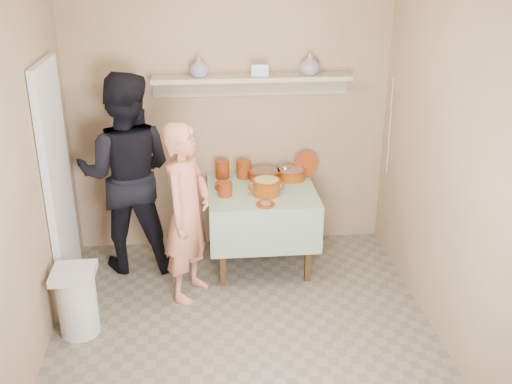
{
  "coord_description": "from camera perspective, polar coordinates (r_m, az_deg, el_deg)",
  "views": [
    {
      "loc": [
        -0.28,
        -3.72,
        2.85
      ],
      "look_at": [
        0.15,
        0.75,
        0.95
      ],
      "focal_mm": 42.0,
      "sensor_mm": 36.0,
      "label": 1
    }
  ],
  "objects": [
    {
      "name": "cazuela_meat_b",
      "position": [
        5.64,
        3.39,
        1.8
      ],
      "size": [
        0.28,
        0.28,
        0.1
      ],
      "color": "#742B03",
      "rests_on": "serving_table"
    },
    {
      "name": "serving_table",
      "position": [
        5.49,
        0.51,
        -0.78
      ],
      "size": [
        0.97,
        0.97,
        0.76
      ],
      "color": "#4C2D16",
      "rests_on": "ground"
    },
    {
      "name": "electrical_cord",
      "position": [
        5.72,
        12.64,
        6.11
      ],
      "size": [
        0.01,
        0.05,
        0.9
      ],
      "color": "silver",
      "rests_on": "wall_shelf"
    },
    {
      "name": "cazuela_meat_a",
      "position": [
        5.62,
        0.81,
        1.74
      ],
      "size": [
        0.3,
        0.3,
        0.1
      ],
      "color": "#742B03",
      "rests_on": "serving_table"
    },
    {
      "name": "cazuela_rice",
      "position": [
        5.28,
        0.99,
        0.61
      ],
      "size": [
        0.33,
        0.25,
        0.14
      ],
      "color": "#742B03",
      "rests_on": "serving_table"
    },
    {
      "name": "bowl_stack",
      "position": [
        5.27,
        -2.97,
        0.27
      ],
      "size": [
        0.13,
        0.13,
        0.13
      ],
      "primitive_type": "cylinder",
      "color": "maroon",
      "rests_on": "serving_table"
    },
    {
      "name": "propped_lid",
      "position": [
        5.71,
        4.82,
        2.69
      ],
      "size": [
        0.24,
        0.11,
        0.23
      ],
      "primitive_type": "cylinder",
      "rotation": [
        1.24,
        0.0,
        0.09
      ],
      "color": "maroon",
      "rests_on": "serving_table"
    },
    {
      "name": "vase_right",
      "position": [
        5.51,
        5.15,
        12.03
      ],
      "size": [
        0.21,
        0.21,
        0.19
      ],
      "primitive_type": "imported",
      "rotation": [
        0.0,
        0.0,
        0.13
      ],
      "color": "navy",
      "rests_on": "wall_shelf"
    },
    {
      "name": "ladle",
      "position": [
        5.61,
        2.82,
        2.24
      ],
      "size": [
        0.08,
        0.26,
        0.19
      ],
      "color": "silver",
      "rests_on": "cazuela_meat_b"
    },
    {
      "name": "ground",
      "position": [
        4.7,
        -0.97,
        -14.45
      ],
      "size": [
        3.5,
        3.5,
        0.0
      ],
      "primitive_type": "plane",
      "color": "#706958",
      "rests_on": "ground"
    },
    {
      "name": "front_plate",
      "position": [
        5.09,
        0.92,
        -1.17
      ],
      "size": [
        0.16,
        0.16,
        0.03
      ],
      "color": "maroon",
      "rests_on": "serving_table"
    },
    {
      "name": "ceramic_box",
      "position": [
        5.46,
        0.37,
        11.57
      ],
      "size": [
        0.16,
        0.12,
        0.11
      ],
      "primitive_type": "cube",
      "rotation": [
        0.0,
        0.0,
        -0.07
      ],
      "color": "navy",
      "rests_on": "wall_shelf"
    },
    {
      "name": "empty_bowl",
      "position": [
        5.44,
        -3.12,
        0.6
      ],
      "size": [
        0.16,
        0.16,
        0.05
      ],
      "primitive_type": "cylinder",
      "color": "maroon",
      "rests_on": "serving_table"
    },
    {
      "name": "trash_bin",
      "position": [
        4.88,
        -16.66,
        -9.92
      ],
      "size": [
        0.32,
        0.32,
        0.56
      ],
      "color": "silver",
      "rests_on": "ground"
    },
    {
      "name": "room_shell",
      "position": [
        3.93,
        -1.13,
        4.55
      ],
      "size": [
        3.04,
        3.54,
        2.62
      ],
      "color": "tan",
      "rests_on": "ground"
    },
    {
      "name": "vase_left",
      "position": [
        5.43,
        -5.46,
        11.77
      ],
      "size": [
        0.24,
        0.24,
        0.18
      ],
      "primitive_type": "imported",
      "rotation": [
        0.0,
        0.0,
        0.85
      ],
      "color": "navy",
      "rests_on": "wall_shelf"
    },
    {
      "name": "plate_stack_a",
      "position": [
        5.66,
        -3.22,
        2.19
      ],
      "size": [
        0.13,
        0.13,
        0.18
      ],
      "primitive_type": "cylinder",
      "color": "maroon",
      "rests_on": "serving_table"
    },
    {
      "name": "person_cook",
      "position": [
        4.96,
        -6.55,
        -2.0
      ],
      "size": [
        0.58,
        0.67,
        1.54
      ],
      "primitive_type": "imported",
      "rotation": [
        0.0,
        0.0,
        1.12
      ],
      "color": "#CD7558",
      "rests_on": "ground"
    },
    {
      "name": "plate_stack_b",
      "position": [
        5.67,
        -1.18,
        2.2
      ],
      "size": [
        0.14,
        0.14,
        0.17
      ],
      "primitive_type": "cylinder",
      "color": "maroon",
      "rests_on": "serving_table"
    },
    {
      "name": "wall_shelf",
      "position": [
        5.52,
        -0.39,
        10.63
      ],
      "size": [
        1.8,
        0.25,
        0.21
      ],
      "color": "tan",
      "rests_on": "room_shell"
    },
    {
      "name": "tile_panel",
      "position": [
        5.16,
        -18.32,
        0.7
      ],
      "size": [
        0.06,
        0.7,
        2.0
      ],
      "primitive_type": "cube",
      "color": "silver",
      "rests_on": "ground"
    },
    {
      "name": "person_helper",
      "position": [
        5.47,
        -12.21,
        1.71
      ],
      "size": [
        0.94,
        0.76,
        1.84
      ],
      "primitive_type": "imported",
      "rotation": [
        0.0,
        0.0,
        -3.21
      ],
      "color": "black",
      "rests_on": "ground"
    }
  ]
}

